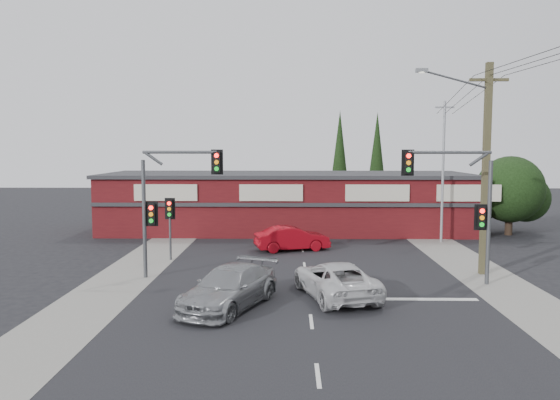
{
  "coord_description": "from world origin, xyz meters",
  "views": [
    {
      "loc": [
        -0.75,
        -22.92,
        6.03
      ],
      "look_at": [
        -1.23,
        3.0,
        3.56
      ],
      "focal_mm": 35.0,
      "sensor_mm": 36.0,
      "label": 1
    }
  ],
  "objects_px": {
    "white_suv": "(335,279)",
    "silver_suv": "(229,288)",
    "shop_building": "(287,201)",
    "utility_pole": "(483,162)",
    "red_sedan": "(292,238)"
  },
  "relations": [
    {
      "from": "red_sedan",
      "to": "shop_building",
      "type": "height_order",
      "value": "shop_building"
    },
    {
      "from": "shop_building",
      "to": "utility_pole",
      "type": "distance_m",
      "value": 17.15
    },
    {
      "from": "white_suv",
      "to": "utility_pole",
      "type": "bearing_deg",
      "value": -165.67
    },
    {
      "from": "silver_suv",
      "to": "utility_pole",
      "type": "relative_size",
      "value": 0.53
    },
    {
      "from": "shop_building",
      "to": "white_suv",
      "type": "bearing_deg",
      "value": -83.41
    },
    {
      "from": "white_suv",
      "to": "utility_pole",
      "type": "distance_m",
      "value": 9.57
    },
    {
      "from": "shop_building",
      "to": "utility_pole",
      "type": "bearing_deg",
      "value": -56.24
    },
    {
      "from": "silver_suv",
      "to": "shop_building",
      "type": "relative_size",
      "value": 0.19
    },
    {
      "from": "utility_pole",
      "to": "red_sedan",
      "type": "bearing_deg",
      "value": 146.43
    },
    {
      "from": "white_suv",
      "to": "silver_suv",
      "type": "height_order",
      "value": "silver_suv"
    },
    {
      "from": "silver_suv",
      "to": "utility_pole",
      "type": "height_order",
      "value": "utility_pole"
    },
    {
      "from": "white_suv",
      "to": "shop_building",
      "type": "bearing_deg",
      "value": -98.71
    },
    {
      "from": "silver_suv",
      "to": "white_suv",
      "type": "bearing_deg",
      "value": 43.55
    },
    {
      "from": "shop_building",
      "to": "utility_pole",
      "type": "height_order",
      "value": "utility_pole"
    },
    {
      "from": "silver_suv",
      "to": "red_sedan",
      "type": "height_order",
      "value": "silver_suv"
    }
  ]
}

